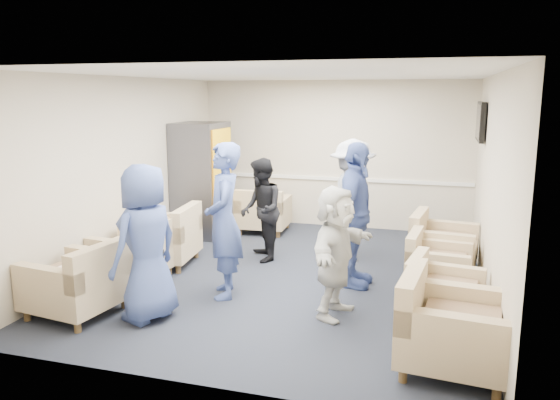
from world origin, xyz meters
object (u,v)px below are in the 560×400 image
(armchair_left_far, at_px, (167,240))
(armchair_corner, at_px, (263,214))
(armchair_right_midfar, at_px, (435,266))
(person_mid_right, at_px, (355,215))
(person_back_right, at_px, (352,200))
(person_front_left, at_px, (146,243))
(armchair_right_midnear, at_px, (440,295))
(armchair_right_far, at_px, (439,246))
(vending_machine, at_px, (202,179))
(armchair_left_mid, at_px, (136,255))
(person_front_right, at_px, (336,252))
(armchair_right_near, at_px, (447,330))
(armchair_left_near, at_px, (80,285))
(person_back_left, at_px, (261,210))
(person_mid_left, at_px, (224,221))

(armchair_left_far, xyz_separation_m, armchair_corner, (0.77, 2.16, -0.03))
(armchair_right_midfar, height_order, person_mid_right, person_mid_right)
(person_back_right, bearing_deg, person_front_left, 134.69)
(armchair_right_midnear, distance_m, armchair_right_far, 1.85)
(vending_machine, bearing_deg, person_mid_right, -32.01)
(armchair_left_mid, xyz_separation_m, armchair_right_far, (3.90, 1.58, 0.01))
(armchair_corner, xyz_separation_m, person_front_left, (-0.02, -4.00, 0.52))
(armchair_right_midfar, bearing_deg, person_front_right, 143.67)
(armchair_right_near, height_order, armchair_right_midnear, armchair_right_near)
(armchair_left_near, distance_m, vending_machine, 3.76)
(armchair_left_far, bearing_deg, armchair_right_far, 96.52)
(vending_machine, bearing_deg, armchair_right_midnear, -33.88)
(armchair_right_midfar, bearing_deg, person_mid_right, 104.82)
(armchair_right_far, xyz_separation_m, person_back_left, (-2.56, -0.27, 0.42))
(armchair_left_mid, bearing_deg, armchair_right_midfar, 109.32)
(person_mid_left, bearing_deg, person_back_right, 125.28)
(vending_machine, xyz_separation_m, person_front_left, (0.97, -3.57, -0.12))
(armchair_right_midfar, height_order, person_front_left, person_front_left)
(armchair_right_far, xyz_separation_m, person_mid_left, (-2.53, -1.79, 0.60))
(armchair_left_mid, bearing_deg, person_front_left, 44.72)
(armchair_right_midfar, distance_m, person_mid_left, 2.74)
(armchair_left_near, height_order, armchair_right_midnear, armchair_left_near)
(armchair_left_mid, height_order, armchair_left_far, armchair_left_far)
(armchair_left_far, distance_m, person_mid_left, 1.70)
(person_mid_right, bearing_deg, armchair_right_midfar, -77.33)
(armchair_left_far, bearing_deg, armchair_corner, 154.30)
(armchair_right_far, height_order, person_front_left, person_front_left)
(armchair_left_near, distance_m, armchair_right_near, 3.94)
(armchair_left_near, height_order, vending_machine, vending_machine)
(armchair_left_near, xyz_separation_m, person_mid_right, (2.80, 1.84, 0.58))
(armchair_left_far, bearing_deg, person_mid_right, 81.21)
(armchair_left_mid, relative_size, armchair_right_midnear, 1.10)
(armchair_left_mid, height_order, person_mid_left, person_mid_left)
(person_back_right, bearing_deg, armchair_left_mid, 110.42)
(armchair_left_near, relative_size, person_front_left, 0.59)
(armchair_right_near, height_order, vending_machine, vending_machine)
(armchair_left_far, xyz_separation_m, armchair_right_midnear, (3.85, -0.99, -0.06))
(armchair_corner, distance_m, person_mid_right, 3.09)
(armchair_right_midfar, bearing_deg, armchair_left_near, 122.97)
(armchair_left_far, relative_size, vending_machine, 0.52)
(person_back_left, bearing_deg, armchair_left_mid, -72.29)
(armchair_left_near, height_order, armchair_corner, armchair_left_near)
(armchair_right_midfar, relative_size, armchair_corner, 0.92)
(armchair_left_far, distance_m, person_front_left, 2.05)
(person_mid_left, distance_m, person_mid_right, 1.68)
(person_back_right, height_order, person_front_right, person_back_right)
(armchair_left_mid, relative_size, person_front_left, 0.55)
(armchair_left_mid, relative_size, person_back_right, 0.53)
(armchair_left_far, xyz_separation_m, person_mid_left, (1.29, -0.93, 0.58))
(armchair_left_far, relative_size, armchair_corner, 1.12)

